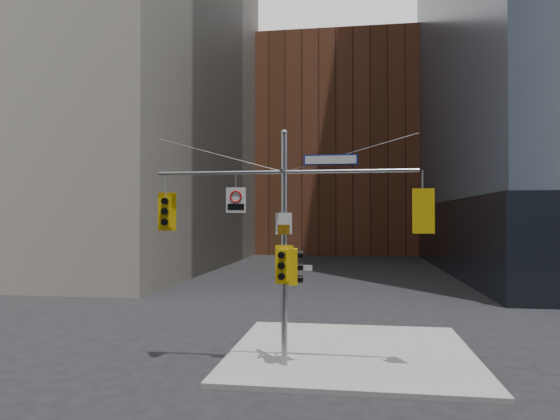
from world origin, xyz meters
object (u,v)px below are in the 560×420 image
(signal_assembly, at_px, (284,224))
(street_sign_blade, at_px, (331,160))
(traffic_light_pole_side, at_px, (295,267))
(traffic_light_west_arm, at_px, (166,212))
(traffic_light_pole_front, at_px, (283,265))
(regulatory_sign_arm, at_px, (236,199))
(traffic_light_east_arm, at_px, (423,211))

(signal_assembly, xyz_separation_m, street_sign_blade, (1.41, 0.00, 1.93))
(signal_assembly, distance_m, street_sign_blade, 2.39)
(traffic_light_pole_side, bearing_deg, street_sign_blade, -95.33)
(signal_assembly, height_order, street_sign_blade, signal_assembly)
(traffic_light_west_arm, relative_size, traffic_light_pole_front, 1.04)
(street_sign_blade, relative_size, regulatory_sign_arm, 2.09)
(traffic_light_pole_side, relative_size, traffic_light_pole_front, 0.95)
(street_sign_blade, height_order, regulatory_sign_arm, street_sign_blade)
(traffic_light_west_arm, relative_size, street_sign_blade, 0.75)
(traffic_light_west_arm, xyz_separation_m, traffic_light_pole_side, (4.10, -0.00, -1.68))
(traffic_light_west_arm, height_order, traffic_light_east_arm, traffic_light_east_arm)
(traffic_light_east_arm, relative_size, regulatory_sign_arm, 1.68)
(traffic_light_west_arm, relative_size, traffic_light_pole_side, 1.10)
(street_sign_blade, xyz_separation_m, regulatory_sign_arm, (-2.91, -0.02, -1.17))
(signal_assembly, relative_size, traffic_light_west_arm, 6.57)
(traffic_light_east_arm, height_order, traffic_light_pole_side, traffic_light_east_arm)
(traffic_light_west_arm, height_order, regulatory_sign_arm, regulatory_sign_arm)
(traffic_light_east_arm, bearing_deg, traffic_light_west_arm, 0.15)
(traffic_light_pole_side, xyz_separation_m, regulatory_sign_arm, (-1.83, -0.03, 2.05))
(traffic_light_west_arm, distance_m, traffic_light_east_arm, 7.86)
(traffic_light_pole_side, height_order, traffic_light_pole_front, traffic_light_pole_front)
(regulatory_sign_arm, bearing_deg, signal_assembly, 2.38)
(traffic_light_east_arm, xyz_separation_m, traffic_light_pole_side, (-3.76, 0.01, -1.68))
(traffic_light_pole_side, distance_m, traffic_light_pole_front, 0.43)
(traffic_light_east_arm, xyz_separation_m, traffic_light_pole_front, (-4.09, -0.27, -1.61))
(traffic_light_east_arm, bearing_deg, traffic_light_pole_side, 0.08)
(traffic_light_east_arm, relative_size, street_sign_blade, 0.80)
(traffic_light_west_arm, distance_m, regulatory_sign_arm, 2.30)
(signal_assembly, height_order, traffic_light_pole_side, signal_assembly)
(traffic_light_west_arm, height_order, street_sign_blade, street_sign_blade)
(traffic_light_pole_side, bearing_deg, traffic_light_west_arm, 85.07)
(signal_assembly, relative_size, traffic_light_pole_front, 6.86)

